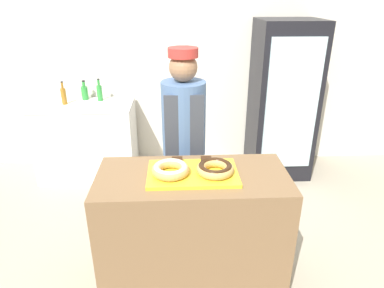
% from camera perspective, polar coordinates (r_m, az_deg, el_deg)
% --- Properties ---
extents(ground_plane, '(14.00, 14.00, 0.00)m').
position_cam_1_polar(ground_plane, '(2.84, 0.10, -21.76)').
color(ground_plane, '#A89E89').
extents(wall_back, '(8.00, 0.06, 2.70)m').
position_cam_1_polar(wall_back, '(4.17, -1.38, 14.53)').
color(wall_back, silver).
rests_on(wall_back, ground_plane).
extents(display_counter, '(1.28, 0.60, 0.93)m').
position_cam_1_polar(display_counter, '(2.53, 0.11, -14.40)').
color(display_counter, brown).
rests_on(display_counter, ground_plane).
extents(serving_tray, '(0.59, 0.38, 0.02)m').
position_cam_1_polar(serving_tray, '(2.26, 0.12, -4.92)').
color(serving_tray, yellow).
rests_on(serving_tray, display_counter).
extents(donut_light_glaze, '(0.24, 0.24, 0.07)m').
position_cam_1_polar(donut_light_glaze, '(2.22, -3.60, -4.20)').
color(donut_light_glaze, tan).
rests_on(donut_light_glaze, serving_tray).
extents(donut_chocolate_glaze, '(0.24, 0.24, 0.07)m').
position_cam_1_polar(donut_chocolate_glaze, '(2.23, 3.89, -4.03)').
color(donut_chocolate_glaze, tan).
rests_on(donut_chocolate_glaze, serving_tray).
extents(brownie_back_left, '(0.07, 0.07, 0.03)m').
position_cam_1_polar(brownie_back_left, '(2.37, -2.47, -2.80)').
color(brownie_back_left, '#382111').
rests_on(brownie_back_left, serving_tray).
extents(brownie_back_right, '(0.07, 0.07, 0.03)m').
position_cam_1_polar(brownie_back_right, '(2.38, 2.38, -2.70)').
color(brownie_back_right, '#382111').
rests_on(brownie_back_right, serving_tray).
extents(baker_person, '(0.35, 0.35, 1.66)m').
position_cam_1_polar(baker_person, '(2.83, -1.34, -0.06)').
color(baker_person, '#4C4C51').
rests_on(baker_person, ground_plane).
extents(beverage_fridge, '(0.68, 0.64, 1.78)m').
position_cam_1_polar(beverage_fridge, '(4.09, 14.85, 6.93)').
color(beverage_fridge, black).
rests_on(beverage_fridge, ground_plane).
extents(chest_freezer, '(1.09, 0.59, 0.88)m').
position_cam_1_polar(chest_freezer, '(4.19, -17.00, 0.61)').
color(chest_freezer, white).
rests_on(chest_freezer, ground_plane).
extents(bottle_amber, '(0.06, 0.06, 0.26)m').
position_cam_1_polar(bottle_amber, '(4.10, -20.60, 7.59)').
color(bottle_amber, '#99661E').
rests_on(bottle_amber, chest_freezer).
extents(bottle_green, '(0.08, 0.08, 0.23)m').
position_cam_1_polar(bottle_green, '(4.22, -17.46, 8.24)').
color(bottle_green, '#2D8C38').
rests_on(bottle_green, chest_freezer).
extents(bottle_green_b, '(0.06, 0.06, 0.26)m').
position_cam_1_polar(bottle_green_b, '(4.12, -15.15, 8.33)').
color(bottle_green_b, '#2D8C38').
rests_on(bottle_green_b, chest_freezer).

